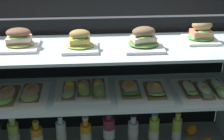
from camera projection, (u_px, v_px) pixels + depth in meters
The scene contains 22 objects.
case_frame at pixel (110, 69), 2.03m from camera, with size 1.56×0.50×0.94m.
riser_lower_tier at pixel (112, 122), 2.03m from camera, with size 1.48×0.42×0.37m.
shelf_lower_glass at pixel (112, 93), 1.95m from camera, with size 1.50×0.44×0.02m, color silver.
riser_upper_tier at pixel (112, 71), 1.89m from camera, with size 1.48×0.42×0.26m.
shelf_upper_glass at pixel (112, 48), 1.84m from camera, with size 1.50×0.44×0.02m, color silver.
plated_roll_sandwich_near_right_corner at pixel (19, 41), 1.80m from camera, with size 0.20×0.20×0.11m.
plated_roll_sandwich_far_left at pixel (80, 43), 1.78m from camera, with size 0.19×0.19×0.11m.
plated_roll_sandwich_mid_left at pixel (143, 41), 1.79m from camera, with size 0.20×0.20×0.12m.
plated_roll_sandwich_near_left_corner at pixel (201, 33), 1.89m from camera, with size 0.18×0.18×0.13m.
open_sandwich_tray_near_right_corner at pixel (19, 95), 1.88m from camera, with size 0.31×0.30×0.06m.
open_sandwich_tray_left_of_center at pixel (84, 89), 1.94m from camera, with size 0.31×0.30×0.06m.
open_sandwich_tray_center at pixel (142, 90), 1.93m from camera, with size 0.31×0.30×0.06m.
open_sandwich_tray_mid_left at pixel (204, 90), 1.93m from camera, with size 0.31×0.30×0.06m.
juice_bottle_tucked_behind at pixel (14, 134), 2.09m from camera, with size 0.07×0.07×0.21m.
juice_bottle_front_middle at pixel (37, 137), 2.07m from camera, with size 0.07×0.07×0.19m.
juice_bottle_front_second at pixel (61, 134), 2.10m from camera, with size 0.06×0.06×0.22m.
juice_bottle_back_center at pixel (86, 134), 2.09m from camera, with size 0.07×0.07×0.21m.
juice_bottle_back_left at pixel (109, 132), 2.09m from camera, with size 0.07×0.07×0.24m.
juice_bottle_front_right_end at pixel (133, 131), 2.13m from camera, with size 0.07×0.07×0.20m.
juice_bottle_front_fourth at pixel (154, 131), 2.12m from camera, with size 0.06×0.06×0.22m.
juice_bottle_back_right at pixel (177, 131), 2.13m from camera, with size 0.06×0.06×0.21m.
orange_fruit_near_left_post at pixel (191, 130), 2.22m from camera, with size 0.08×0.08×0.08m, color orange.
Camera 1 is at (-0.12, -1.72, 1.35)m, focal length 54.26 mm.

